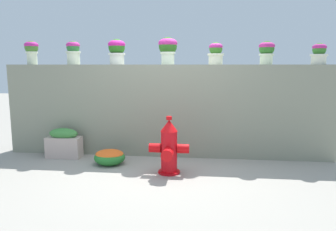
% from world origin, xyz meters
% --- Properties ---
extents(ground_plane, '(24.00, 24.00, 0.00)m').
position_xyz_m(ground_plane, '(0.00, 0.00, 0.00)').
color(ground_plane, gray).
extents(stone_wall, '(5.49, 0.37, 1.55)m').
position_xyz_m(stone_wall, '(0.00, 0.93, 0.77)').
color(stone_wall, gray).
rests_on(stone_wall, ground).
extents(potted_plant_0, '(0.24, 0.24, 0.41)m').
position_xyz_m(potted_plant_0, '(-2.39, 0.96, 1.80)').
color(potted_plant_0, beige).
rests_on(potted_plant_0, stone_wall).
extents(potted_plant_1, '(0.25, 0.25, 0.40)m').
position_xyz_m(potted_plant_1, '(-1.63, 0.96, 1.78)').
color(potted_plant_1, beige).
rests_on(potted_plant_1, stone_wall).
extents(potted_plant_2, '(0.29, 0.29, 0.43)m').
position_xyz_m(potted_plant_2, '(-0.85, 0.94, 1.80)').
color(potted_plant_2, silver).
rests_on(potted_plant_2, stone_wall).
extents(potted_plant_3, '(0.32, 0.32, 0.45)m').
position_xyz_m(potted_plant_3, '(0.02, 0.94, 1.82)').
color(potted_plant_3, silver).
rests_on(potted_plant_3, stone_wall).
extents(potted_plant_4, '(0.27, 0.27, 0.36)m').
position_xyz_m(potted_plant_4, '(0.81, 0.90, 1.74)').
color(potted_plant_4, beige).
rests_on(potted_plant_4, stone_wall).
extents(potted_plant_5, '(0.25, 0.25, 0.37)m').
position_xyz_m(potted_plant_5, '(1.62, 0.95, 1.77)').
color(potted_plant_5, beige).
rests_on(potted_plant_5, stone_wall).
extents(potted_plant_6, '(0.27, 0.27, 0.34)m').
position_xyz_m(potted_plant_6, '(2.43, 0.92, 1.73)').
color(potted_plant_6, silver).
rests_on(potted_plant_6, stone_wall).
extents(fire_hydrant, '(0.57, 0.46, 0.83)m').
position_xyz_m(fire_hydrant, '(0.15, -0.08, 0.37)').
color(fire_hydrant, red).
rests_on(fire_hydrant, ground).
extents(flower_bush_left, '(0.48, 0.44, 0.24)m').
position_xyz_m(flower_bush_left, '(-0.82, 0.24, 0.13)').
color(flower_bush_left, '#28752D').
rests_on(flower_bush_left, ground).
extents(planter_box, '(0.57, 0.25, 0.50)m').
position_xyz_m(planter_box, '(-1.69, 0.53, 0.24)').
color(planter_box, '#BAA49A').
rests_on(planter_box, ground).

